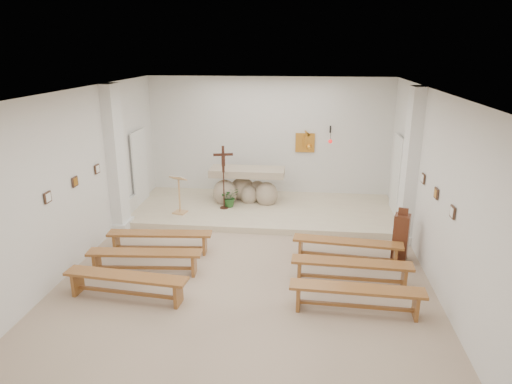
# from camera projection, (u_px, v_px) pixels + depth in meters

# --- Properties ---
(ground) EXTENTS (7.00, 10.00, 0.00)m
(ground) POSITION_uv_depth(u_px,v_px,m) (247.00, 273.00, 9.02)
(ground) COLOR tan
(ground) RESTS_ON ground
(wall_left) EXTENTS (0.02, 10.00, 3.50)m
(wall_left) POSITION_uv_depth(u_px,v_px,m) (69.00, 183.00, 8.86)
(wall_left) COLOR silver
(wall_left) RESTS_ON ground
(wall_right) EXTENTS (0.02, 10.00, 3.50)m
(wall_right) POSITION_uv_depth(u_px,v_px,m) (441.00, 195.00, 8.13)
(wall_right) COLOR silver
(wall_right) RESTS_ON ground
(wall_back) EXTENTS (7.00, 0.02, 3.50)m
(wall_back) POSITION_uv_depth(u_px,v_px,m) (269.00, 138.00, 13.22)
(wall_back) COLOR silver
(wall_back) RESTS_ON ground
(ceiling) EXTENTS (7.00, 10.00, 0.02)m
(ceiling) POSITION_uv_depth(u_px,v_px,m) (246.00, 94.00, 7.97)
(ceiling) COLOR silver
(ceiling) RESTS_ON wall_back
(sanctuary_platform) EXTENTS (6.98, 3.00, 0.15)m
(sanctuary_platform) POSITION_uv_depth(u_px,v_px,m) (264.00, 210.00, 12.31)
(sanctuary_platform) COLOR beige
(sanctuary_platform) RESTS_ON ground
(pilaster_left) EXTENTS (0.26, 0.55, 3.50)m
(pilaster_left) POSITION_uv_depth(u_px,v_px,m) (116.00, 159.00, 10.74)
(pilaster_left) COLOR white
(pilaster_left) RESTS_ON ground
(pilaster_right) EXTENTS (0.26, 0.55, 3.50)m
(pilaster_right) POSITION_uv_depth(u_px,v_px,m) (410.00, 167.00, 10.03)
(pilaster_right) COLOR white
(pilaster_right) RESTS_ON ground
(gold_wall_relief) EXTENTS (0.55, 0.04, 0.55)m
(gold_wall_relief) POSITION_uv_depth(u_px,v_px,m) (305.00, 143.00, 13.11)
(gold_wall_relief) COLOR gold
(gold_wall_relief) RESTS_ON wall_back
(sanctuary_lamp) EXTENTS (0.11, 0.36, 0.44)m
(sanctuary_lamp) POSITION_uv_depth(u_px,v_px,m) (330.00, 139.00, 12.75)
(sanctuary_lamp) COLOR black
(sanctuary_lamp) RESTS_ON wall_back
(station_frame_left_front) EXTENTS (0.03, 0.20, 0.20)m
(station_frame_left_front) POSITION_uv_depth(u_px,v_px,m) (48.00, 197.00, 8.11)
(station_frame_left_front) COLOR #452C1E
(station_frame_left_front) RESTS_ON wall_left
(station_frame_left_mid) EXTENTS (0.03, 0.20, 0.20)m
(station_frame_left_mid) POSITION_uv_depth(u_px,v_px,m) (75.00, 182.00, 9.05)
(station_frame_left_mid) COLOR #452C1E
(station_frame_left_mid) RESTS_ON wall_left
(station_frame_left_rear) EXTENTS (0.03, 0.20, 0.20)m
(station_frame_left_rear) POSITION_uv_depth(u_px,v_px,m) (97.00, 169.00, 10.00)
(station_frame_left_rear) COLOR #452C1E
(station_frame_left_rear) RESTS_ON wall_left
(station_frame_right_front) EXTENTS (0.03, 0.20, 0.20)m
(station_frame_right_front) POSITION_uv_depth(u_px,v_px,m) (453.00, 212.00, 7.38)
(station_frame_right_front) COLOR #452C1E
(station_frame_right_front) RESTS_ON wall_right
(station_frame_right_mid) EXTENTS (0.03, 0.20, 0.20)m
(station_frame_right_mid) POSITION_uv_depth(u_px,v_px,m) (436.00, 193.00, 8.33)
(station_frame_right_mid) COLOR #452C1E
(station_frame_right_mid) RESTS_ON wall_right
(station_frame_right_rear) EXTENTS (0.03, 0.20, 0.20)m
(station_frame_right_rear) POSITION_uv_depth(u_px,v_px,m) (423.00, 178.00, 9.27)
(station_frame_right_rear) COLOR #452C1E
(station_frame_right_rear) RESTS_ON wall_right
(radiator_left) EXTENTS (0.10, 0.85, 0.52)m
(radiator_left) POSITION_uv_depth(u_px,v_px,m) (130.00, 208.00, 11.86)
(radiator_left) COLOR silver
(radiator_left) RESTS_ON ground
(radiator_right) EXTENTS (0.10, 0.85, 0.52)m
(radiator_right) POSITION_uv_depth(u_px,v_px,m) (400.00, 219.00, 11.14)
(radiator_right) COLOR silver
(radiator_right) RESTS_ON ground
(altar) EXTENTS (2.04, 0.94, 1.05)m
(altar) POSITION_uv_depth(u_px,v_px,m) (246.00, 188.00, 12.65)
(altar) COLOR tan
(altar) RESTS_ON sanctuary_platform
(lectern) EXTENTS (0.43, 0.39, 1.04)m
(lectern) POSITION_uv_depth(u_px,v_px,m) (179.00, 194.00, 11.71)
(lectern) COLOR tan
(lectern) RESTS_ON sanctuary_platform
(crucifix_stand) EXTENTS (0.51, 0.22, 1.70)m
(crucifix_stand) POSITION_uv_depth(u_px,v_px,m) (223.00, 173.00, 11.93)
(crucifix_stand) COLOR #371A11
(crucifix_stand) RESTS_ON sanctuary_platform
(potted_plant) EXTENTS (0.61, 0.58, 0.54)m
(potted_plant) POSITION_uv_depth(u_px,v_px,m) (230.00, 197.00, 12.28)
(potted_plant) COLOR #265823
(potted_plant) RESTS_ON sanctuary_platform
(donation_pedestal) EXTENTS (0.39, 0.39, 1.14)m
(donation_pedestal) POSITION_uv_depth(u_px,v_px,m) (401.00, 237.00, 9.48)
(donation_pedestal) COLOR #532A17
(donation_pedestal) RESTS_ON ground
(bench_left_front) EXTENTS (2.25, 0.54, 0.47)m
(bench_left_front) POSITION_uv_depth(u_px,v_px,m) (160.00, 237.00, 9.83)
(bench_left_front) COLOR brown
(bench_left_front) RESTS_ON ground
(bench_right_front) EXTENTS (2.25, 0.58, 0.47)m
(bench_right_front) POSITION_uv_depth(u_px,v_px,m) (347.00, 246.00, 9.41)
(bench_right_front) COLOR brown
(bench_right_front) RESTS_ON ground
(bench_left_second) EXTENTS (2.25, 0.53, 0.47)m
(bench_left_second) POSITION_uv_depth(u_px,v_px,m) (145.00, 257.00, 8.91)
(bench_left_second) COLOR brown
(bench_left_second) RESTS_ON ground
(bench_right_second) EXTENTS (2.24, 0.45, 0.47)m
(bench_right_second) POSITION_uv_depth(u_px,v_px,m) (351.00, 267.00, 8.50)
(bench_right_second) COLOR brown
(bench_right_second) RESTS_ON ground
(bench_left_third) EXTENTS (2.25, 0.57, 0.47)m
(bench_left_third) POSITION_uv_depth(u_px,v_px,m) (126.00, 281.00, 8.00)
(bench_left_third) COLOR brown
(bench_left_third) RESTS_ON ground
(bench_right_third) EXTENTS (2.24, 0.45, 0.47)m
(bench_right_third) POSITION_uv_depth(u_px,v_px,m) (357.00, 294.00, 7.58)
(bench_right_third) COLOR brown
(bench_right_third) RESTS_ON ground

